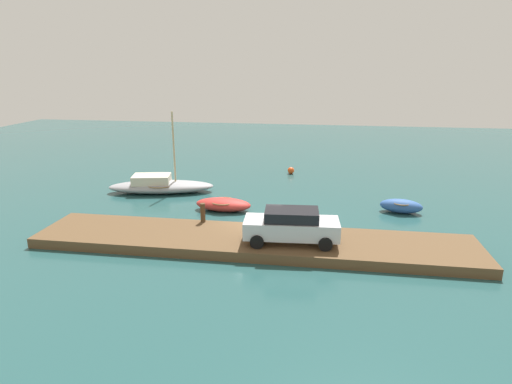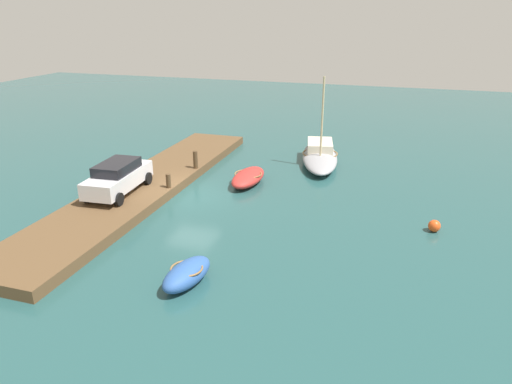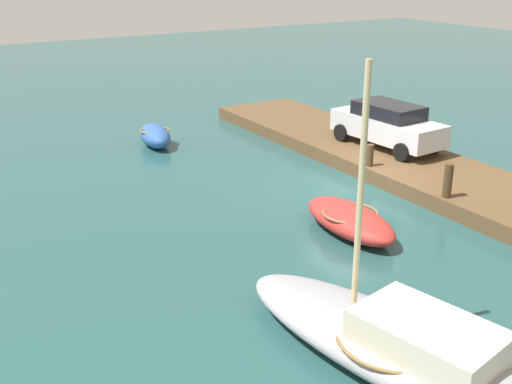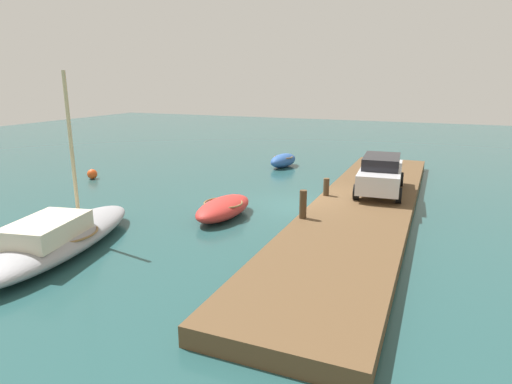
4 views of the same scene
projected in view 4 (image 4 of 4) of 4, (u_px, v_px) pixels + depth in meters
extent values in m
plane|color=#234C4C|center=(299.00, 207.00, 18.67)|extent=(84.00, 84.00, 0.00)
cube|color=brown|center=(363.00, 208.00, 17.60)|extent=(21.35, 3.80, 0.49)
ellipsoid|color=#939399|center=(62.00, 239.00, 13.73)|extent=(7.47, 3.55, 0.80)
torus|color=olive|center=(61.00, 233.00, 13.67)|extent=(2.64, 2.64, 0.07)
cube|color=beige|center=(46.00, 229.00, 12.99)|extent=(2.77, 2.03, 0.60)
cylinder|color=#C6B284|center=(72.00, 149.00, 14.01)|extent=(0.12, 0.12, 4.91)
ellipsoid|color=#B72D28|center=(223.00, 208.00, 17.12)|extent=(3.43, 1.59, 0.77)
torus|color=olive|center=(223.00, 203.00, 17.07)|extent=(1.60, 1.60, 0.07)
ellipsoid|color=#2D569E|center=(283.00, 160.00, 27.02)|extent=(2.60, 1.51, 0.82)
torus|color=olive|center=(283.00, 157.00, 26.96)|extent=(1.35, 1.35, 0.07)
cylinder|color=#47331E|center=(303.00, 204.00, 15.42)|extent=(0.26, 0.26, 1.02)
cylinder|color=#47331E|center=(326.00, 187.00, 18.49)|extent=(0.25, 0.25, 0.74)
cube|color=silver|center=(380.00, 176.00, 18.90)|extent=(4.49, 1.94, 0.80)
cube|color=black|center=(382.00, 162.00, 18.74)|extent=(2.55, 1.62, 0.50)
cylinder|color=black|center=(364.00, 177.00, 20.67)|extent=(0.65, 0.26, 0.64)
cylinder|color=black|center=(401.00, 179.00, 20.14)|extent=(0.65, 0.26, 0.64)
cylinder|color=black|center=(356.00, 192.00, 17.86)|extent=(0.65, 0.26, 0.64)
cylinder|color=black|center=(399.00, 195.00, 17.33)|extent=(0.65, 0.26, 0.64)
sphere|color=#E54C19|center=(92.00, 174.00, 23.82)|extent=(0.54, 0.54, 0.54)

